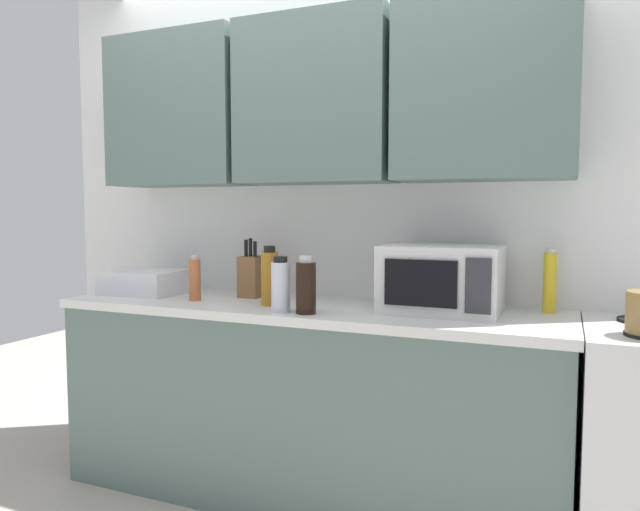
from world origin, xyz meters
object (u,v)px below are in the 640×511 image
object	(u,v)px
microwave	(442,279)
knife_block	(252,276)
bottle_clear_tall	(281,285)
bottle_yellow_mustard	(550,281)
bottle_spice_jar	(195,279)
dish_rack	(146,282)
bottle_amber_vinegar	(270,277)
bottle_soy_dark	(306,287)

from	to	relation	value
microwave	knife_block	xyz separation A→B (m)	(-0.94, 0.06, -0.04)
bottle_clear_tall	bottle_yellow_mustard	distance (m)	1.12
bottle_spice_jar	dish_rack	bearing A→B (deg)	165.30
bottle_amber_vinegar	bottle_yellow_mustard	xyz separation A→B (m)	(1.16, 0.29, 0.00)
dish_rack	bottle_clear_tall	xyz separation A→B (m)	(0.88, -0.21, 0.05)
dish_rack	bottle_yellow_mustard	size ratio (longest dim) A/B	1.42
dish_rack	bottle_soy_dark	distance (m)	1.02
bottle_clear_tall	bottle_soy_dark	distance (m)	0.11
bottle_yellow_mustard	bottle_spice_jar	bearing A→B (deg)	-169.09
microwave	dish_rack	xyz separation A→B (m)	(-1.50, -0.05, -0.08)
knife_block	bottle_clear_tall	bearing A→B (deg)	-45.34
bottle_soy_dark	bottle_yellow_mustard	bearing A→B (deg)	24.07
microwave	dish_rack	size ratio (longest dim) A/B	1.26
bottle_soy_dark	bottle_spice_jar	xyz separation A→B (m)	(-0.63, 0.11, -0.01)
bottle_amber_vinegar	bottle_soy_dark	bearing A→B (deg)	-28.39
bottle_soy_dark	bottle_spice_jar	size ratio (longest dim) A/B	1.12
bottle_yellow_mustard	microwave	bearing A→B (deg)	-159.55
bottle_amber_vinegar	bottle_soy_dark	size ratio (longest dim) A/B	1.12
knife_block	bottle_amber_vinegar	bearing A→B (deg)	-43.94
microwave	bottle_amber_vinegar	size ratio (longest dim) A/B	1.80
bottle_amber_vinegar	bottle_yellow_mustard	bearing A→B (deg)	13.89
bottle_spice_jar	bottle_yellow_mustard	bearing A→B (deg)	10.91
bottle_yellow_mustard	dish_rack	bearing A→B (deg)	-173.98
dish_rack	bottle_amber_vinegar	bearing A→B (deg)	-6.32
microwave	bottle_clear_tall	world-z (taller)	microwave
bottle_clear_tall	bottle_yellow_mustard	xyz separation A→B (m)	(1.04, 0.42, 0.02)
dish_rack	bottle_yellow_mustard	xyz separation A→B (m)	(1.92, 0.20, 0.07)
bottle_soy_dark	bottle_spice_jar	world-z (taller)	bottle_soy_dark
microwave	dish_rack	distance (m)	1.50
knife_block	bottle_spice_jar	size ratio (longest dim) A/B	1.35
bottle_amber_vinegar	bottle_spice_jar	size ratio (longest dim) A/B	1.25
knife_block	bottle_soy_dark	world-z (taller)	knife_block
bottle_soy_dark	bottle_clear_tall	bearing A→B (deg)	-178.04
knife_block	bottle_yellow_mustard	distance (m)	1.36
bottle_yellow_mustard	bottle_spice_jar	world-z (taller)	bottle_yellow_mustard
bottle_amber_vinegar	bottle_soy_dark	distance (m)	0.27
bottle_amber_vinegar	bottle_soy_dark	world-z (taller)	bottle_amber_vinegar
dish_rack	knife_block	distance (m)	0.57
dish_rack	bottle_amber_vinegar	size ratio (longest dim) A/B	1.42
dish_rack	bottle_soy_dark	size ratio (longest dim) A/B	1.59
knife_block	bottle_yellow_mustard	world-z (taller)	knife_block
microwave	bottle_spice_jar	bearing A→B (deg)	-172.79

